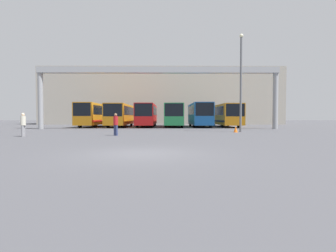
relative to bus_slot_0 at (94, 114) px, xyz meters
name	(u,v)px	position (x,y,z in m)	size (l,w,h in m)	color
ground_plane	(141,154)	(9.54, -27.80, -1.89)	(200.00, 200.00, 0.00)	#47474C
building_backdrop	(162,98)	(9.54, 16.54, 3.53)	(46.26, 12.00, 10.84)	gray
overhead_gantry	(158,77)	(9.54, -6.97, 4.20)	(28.33, 0.80, 7.28)	gray
bus_slot_0	(94,114)	(0.00, 0.00, 0.00)	(2.43, 10.87, 3.29)	orange
bus_slot_1	(121,114)	(3.81, 0.27, -0.05)	(2.60, 11.42, 3.19)	orange
bus_slot_2	(147,114)	(7.63, 0.48, -0.04)	(2.45, 11.82, 3.21)	red
bus_slot_3	(173,114)	(11.44, 0.03, -0.04)	(2.54, 10.94, 3.21)	#268C4C
bus_slot_4	(200,114)	(15.26, -0.39, 0.01)	(2.52, 10.08, 3.32)	#1959A5
bus_slot_5	(225,114)	(19.07, 0.05, -0.06)	(2.59, 10.96, 3.18)	orange
pedestrian_mid_left	(23,124)	(0.10, -18.88, -0.98)	(0.36, 0.36, 1.72)	gray
pedestrian_mid_right	(116,124)	(6.63, -17.89, -0.99)	(0.35, 0.35, 1.70)	navy
traffic_cone	(236,129)	(16.92, -13.77, -1.61)	(0.37, 0.37, 0.56)	orange
lamp_post	(241,79)	(17.56, -13.11, 3.09)	(0.36, 0.36, 9.24)	#595B60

